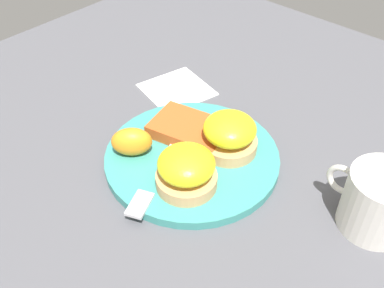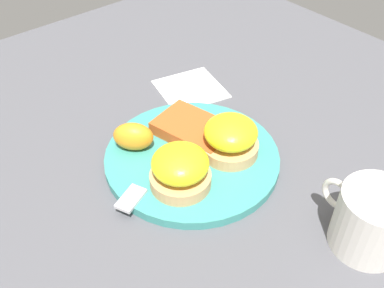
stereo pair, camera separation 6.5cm
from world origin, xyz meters
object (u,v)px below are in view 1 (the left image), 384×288
(hashbrown_patty, at_px, (190,130))
(orange_wedge, at_px, (132,142))
(sandwich_benedict_left, at_px, (186,170))
(fork, at_px, (160,168))
(sandwich_benedict_right, at_px, (229,134))
(cup, at_px, (378,201))

(hashbrown_patty, height_order, orange_wedge, orange_wedge)
(sandwich_benedict_left, height_order, orange_wedge, sandwich_benedict_left)
(hashbrown_patty, distance_m, fork, 0.09)
(sandwich_benedict_left, xyz_separation_m, hashbrown_patty, (0.07, -0.08, -0.02))
(hashbrown_patty, relative_size, fork, 0.57)
(orange_wedge, distance_m, fork, 0.06)
(sandwich_benedict_right, bearing_deg, fork, 66.09)
(sandwich_benedict_right, height_order, orange_wedge, sandwich_benedict_right)
(orange_wedge, relative_size, fork, 0.29)
(hashbrown_patty, bearing_deg, orange_wedge, 68.61)
(hashbrown_patty, xyz_separation_m, cup, (-0.28, -0.04, 0.02))
(sandwich_benedict_right, height_order, cup, cup)
(orange_wedge, xyz_separation_m, cup, (-0.32, -0.13, 0.01))
(sandwich_benedict_right, bearing_deg, hashbrown_patty, 11.98)
(hashbrown_patty, bearing_deg, sandwich_benedict_left, 129.79)
(cup, bearing_deg, fork, 25.16)
(sandwich_benedict_left, relative_size, cup, 0.71)
(sandwich_benedict_right, distance_m, cup, 0.22)
(sandwich_benedict_right, height_order, fork, sandwich_benedict_right)
(hashbrown_patty, xyz_separation_m, fork, (-0.02, 0.09, -0.01))
(cup, bearing_deg, sandwich_benedict_left, 29.12)
(fork, bearing_deg, sandwich_benedict_right, -113.91)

